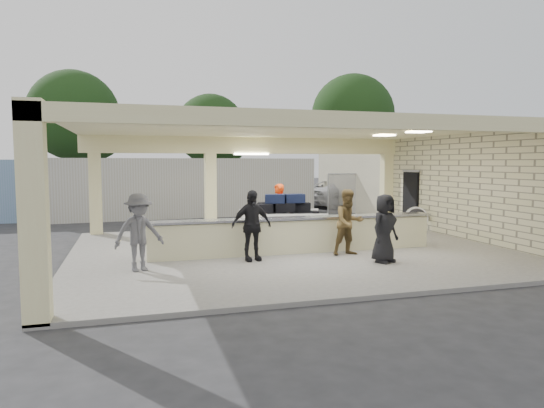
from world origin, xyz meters
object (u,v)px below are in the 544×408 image
object	(u,v)px
baggage_counter	(296,235)
passenger_d	(384,228)
baggage_handler	(278,212)
car_white_b	(404,192)
passenger_c	(139,232)
container_white	(183,187)
car_white_a	(346,193)
passenger_a	(349,222)
luggage_cart	(280,217)
car_dark	(277,193)
drum_fan	(416,218)
passenger_b	(251,225)

from	to	relation	value
baggage_counter	passenger_d	world-z (taller)	passenger_d
passenger_d	baggage_handler	bearing A→B (deg)	86.93
car_white_b	baggage_counter	bearing A→B (deg)	137.51
baggage_handler	passenger_d	bearing A→B (deg)	17.48
passenger_c	container_white	distance (m)	12.34
car_white_b	passenger_d	bearing A→B (deg)	145.32
baggage_counter	container_white	bearing A→B (deg)	99.88
car_white_a	passenger_d	bearing A→B (deg)	138.95
baggage_handler	passenger_a	bearing A→B (deg)	17.46
luggage_cart	passenger_c	xyz separation A→B (m)	(-4.25, -2.76, 0.08)
passenger_a	car_white_a	world-z (taller)	passenger_a
luggage_cart	passenger_d	bearing A→B (deg)	-53.97
baggage_handler	passenger_c	distance (m)	5.36
passenger_c	car_dark	xyz separation A→B (m)	(8.39, 16.65, -0.27)
car_white_a	drum_fan	bearing A→B (deg)	148.80
passenger_d	car_white_a	bearing A→B (deg)	43.33
car_white_a	car_dark	size ratio (longest dim) A/B	1.26
car_white_a	car_white_b	world-z (taller)	car_white_a
drum_fan	passenger_d	distance (m)	5.90
passenger_b	car_white_b	size ratio (longest dim) A/B	0.37
luggage_cart	passenger_c	size ratio (longest dim) A/B	1.59
baggage_counter	car_white_b	size ratio (longest dim) A/B	1.69
drum_fan	car_white_b	world-z (taller)	car_white_b
luggage_cart	passenger_b	world-z (taller)	passenger_b
baggage_handler	car_dark	size ratio (longest dim) A/B	0.42
car_white_b	container_white	bearing A→B (deg)	98.94
passenger_c	container_white	bearing A→B (deg)	60.40
car_white_a	container_white	xyz separation A→B (m)	(-9.70, -2.37, 0.59)
drum_fan	container_white	distance (m)	11.20
luggage_cart	passenger_b	xyz separation A→B (m)	(-1.51, -2.36, 0.09)
luggage_cart	car_white_b	bearing A→B (deg)	56.73
passenger_b	passenger_d	distance (m)	3.31
passenger_a	passenger_c	distance (m)	5.44
passenger_c	car_white_b	xyz separation A→B (m)	(15.89, 14.64, -0.23)
passenger_a	baggage_counter	bearing A→B (deg)	143.80
drum_fan	car_white_a	xyz separation A→B (m)	(2.29, 10.73, 0.21)
drum_fan	car_white_a	size ratio (longest dim) A/B	0.16
passenger_c	passenger_a	bearing A→B (deg)	-14.87
drum_fan	passenger_c	distance (m)	10.40
drum_fan	passenger_d	world-z (taller)	passenger_d
luggage_cart	passenger_d	distance (m)	3.83
container_white	luggage_cart	bearing A→B (deg)	-82.30
drum_fan	passenger_a	size ratio (longest dim) A/B	0.50
container_white	baggage_counter	bearing A→B (deg)	-84.33
baggage_handler	container_white	size ratio (longest dim) A/B	0.14
car_white_a	car_white_b	size ratio (longest dim) A/B	1.14
baggage_handler	passenger_c	bearing A→B (deg)	-57.80
passenger_b	passenger_d	size ratio (longest dim) A/B	1.05
drum_fan	car_white_a	world-z (taller)	car_white_a
baggage_counter	car_white_b	distance (m)	17.86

